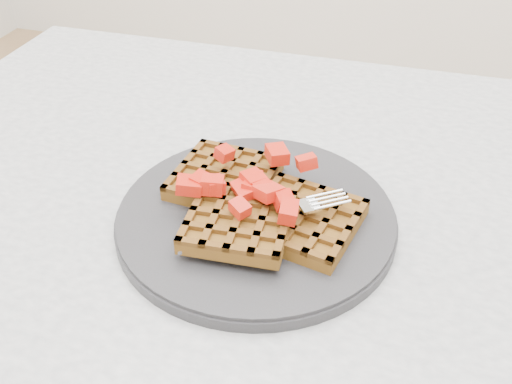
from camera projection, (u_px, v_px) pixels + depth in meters
The scene contains 5 objects.
table at pixel (346, 304), 0.65m from camera, with size 1.20×0.80×0.75m.
plate at pixel (256, 217), 0.58m from camera, with size 0.28×0.28×0.02m, color #242426.
waffles at pixel (255, 204), 0.56m from camera, with size 0.21×0.18×0.03m.
strawberry_pile at pixel (256, 180), 0.55m from camera, with size 0.15×0.15×0.02m, color #AA0900, non-canonical shape.
fork at pixel (276, 228), 0.54m from camera, with size 0.02×0.18×0.02m, color silver, non-canonical shape.
Camera 1 is at (0.02, -0.45, 1.13)m, focal length 40.00 mm.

